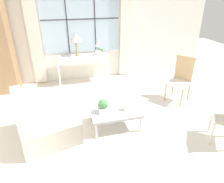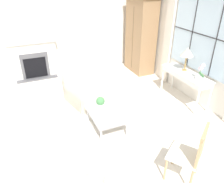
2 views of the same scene
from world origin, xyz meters
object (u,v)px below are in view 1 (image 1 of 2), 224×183
at_px(coffee_table, 115,111).
at_px(side_chair_wooden, 181,77).
at_px(potted_plant_small, 103,106).
at_px(armchair_upholstered, 45,124).
at_px(potted_orchid, 98,49).
at_px(console_table, 83,59).
at_px(pillar_candle, 126,107).
at_px(table_lamp, 76,38).

bearing_deg(coffee_table, side_chair_wooden, 20.82).
bearing_deg(potted_plant_small, armchair_upholstered, 177.74).
bearing_deg(coffee_table, potted_orchid, 86.58).
xyz_separation_m(armchair_upholstered, side_chair_wooden, (2.91, 0.65, 0.29)).
bearing_deg(side_chair_wooden, armchair_upholstered, -167.50).
xyz_separation_m(console_table, side_chair_wooden, (1.99, -1.54, -0.10)).
distance_m(console_table, potted_plant_small, 2.23).
xyz_separation_m(potted_plant_small, pillar_candle, (0.40, -0.04, -0.06)).
bearing_deg(coffee_table, potted_plant_small, -170.20).
height_order(armchair_upholstered, pillar_candle, armchair_upholstered).
bearing_deg(potted_plant_small, table_lamp, 95.06).
xyz_separation_m(potted_orchid, coffee_table, (-0.13, -2.18, -0.58)).
bearing_deg(potted_orchid, pillar_candle, -88.70).
distance_m(console_table, side_chair_wooden, 2.51).
height_order(potted_orchid, armchair_upholstered, potted_orchid).
xyz_separation_m(console_table, armchair_upholstered, (-0.93, -2.19, -0.39)).
relative_size(potted_plant_small, pillar_candle, 1.74).
height_order(potted_orchid, side_chair_wooden, potted_orchid).
bearing_deg(side_chair_wooden, potted_plant_small, -160.39).
distance_m(potted_orchid, pillar_candle, 2.31).
distance_m(potted_orchid, side_chair_wooden, 2.22).
relative_size(console_table, potted_plant_small, 5.66).
distance_m(potted_plant_small, pillar_candle, 0.41).
distance_m(potted_orchid, potted_plant_small, 2.29).
bearing_deg(table_lamp, side_chair_wooden, -36.80).
xyz_separation_m(potted_orchid, pillar_candle, (0.05, -2.26, -0.48)).
bearing_deg(table_lamp, armchair_upholstered, -109.46).
bearing_deg(table_lamp, coffee_table, -79.28).
relative_size(armchair_upholstered, coffee_table, 1.28).
height_order(table_lamp, pillar_candle, table_lamp).
distance_m(table_lamp, armchair_upholstered, 2.55).
relative_size(table_lamp, pillar_candle, 4.10).
xyz_separation_m(armchair_upholstered, pillar_candle, (1.39, -0.07, 0.16)).
xyz_separation_m(side_chair_wooden, potted_plant_small, (-1.92, -0.69, -0.07)).
relative_size(potted_orchid, side_chair_wooden, 0.39).
height_order(potted_orchid, pillar_candle, potted_orchid).
bearing_deg(armchair_upholstered, console_table, 66.99).
relative_size(console_table, coffee_table, 1.54).
distance_m(console_table, pillar_candle, 2.32).
distance_m(table_lamp, coffee_table, 2.44).
height_order(console_table, potted_plant_small, console_table).
bearing_deg(potted_plant_small, console_table, 91.61).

